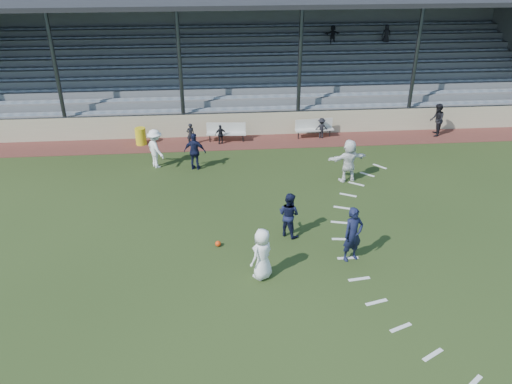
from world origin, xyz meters
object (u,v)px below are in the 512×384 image
at_px(trash_bin, 141,136).
at_px(official, 437,120).
at_px(bench_right, 314,127).
at_px(football, 218,244).
at_px(player_white_lead, 262,254).
at_px(player_navy_lead, 353,234).
at_px(bench_left, 226,130).

bearing_deg(trash_bin, official, -0.24).
xyz_separation_m(bench_right, football, (-5.19, -9.84, -0.48)).
bearing_deg(bench_right, official, -8.13).
height_order(player_white_lead, player_navy_lead, player_navy_lead).
xyz_separation_m(player_white_lead, official, (10.26, 11.34, 0.02)).
distance_m(player_white_lead, official, 15.29).
distance_m(bench_left, official, 11.01).
xyz_separation_m(bench_right, official, (6.42, -0.33, 0.29)).
relative_size(football, player_white_lead, 0.12).
height_order(player_white_lead, official, official).
xyz_separation_m(trash_bin, official, (15.32, -0.06, 0.43)).
distance_m(bench_left, trash_bin, 4.32).
xyz_separation_m(football, official, (11.61, 9.51, 0.78)).
distance_m(player_navy_lead, official, 12.87).
xyz_separation_m(bench_left, trash_bin, (-4.32, -0.10, -0.13)).
bearing_deg(player_white_lead, bench_left, -129.81).
bearing_deg(official, bench_right, -73.66).
relative_size(football, player_navy_lead, 0.11).
distance_m(football, player_navy_lead, 4.58).
xyz_separation_m(bench_left, bench_right, (4.59, 0.17, 0.00)).
height_order(football, official, official).
relative_size(bench_right, official, 1.18).
relative_size(bench_left, bench_right, 1.00).
bearing_deg(football, bench_left, 86.44).
relative_size(bench_right, trash_bin, 2.36).
height_order(player_navy_lead, official, player_navy_lead).
height_order(trash_bin, football, trash_bin).
xyz_separation_m(bench_left, player_navy_lead, (3.75, -10.79, 0.37)).
bearing_deg(bench_left, bench_right, 6.69).
relative_size(trash_bin, player_white_lead, 0.50).
bearing_deg(trash_bin, player_navy_lead, -52.97).
xyz_separation_m(trash_bin, player_white_lead, (5.06, -11.40, 0.41)).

